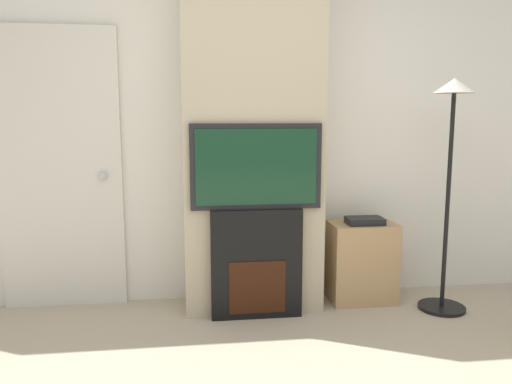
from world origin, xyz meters
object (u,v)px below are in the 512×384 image
fireplace (256,263)px  floor_lamp (451,153)px  media_stand (362,261)px  television (256,167)px

fireplace → floor_lamp: 1.54m
fireplace → floor_lamp: bearing=-2.4°
media_stand → fireplace: bearing=-167.2°
fireplace → media_stand: size_ratio=1.18×
television → media_stand: (0.83, 0.19, -0.74)m
fireplace → television: 0.67m
television → floor_lamp: size_ratio=0.54×
television → floor_lamp: 1.35m
television → floor_lamp: (1.35, -0.05, 0.08)m
floor_lamp → media_stand: 1.00m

